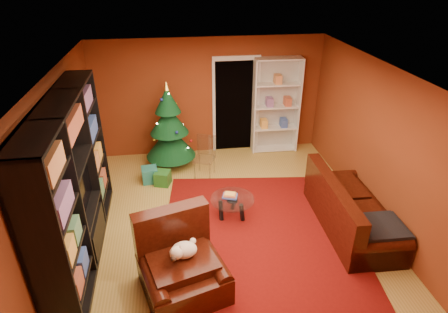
{
  "coord_description": "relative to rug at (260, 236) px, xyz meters",
  "views": [
    {
      "loc": [
        -0.78,
        -5.13,
        4.01
      ],
      "look_at": [
        0.0,
        0.4,
        1.05
      ],
      "focal_mm": 30.0,
      "sensor_mm": 36.0,
      "label": 1
    }
  ],
  "objects": [
    {
      "name": "floor",
      "position": [
        -0.46,
        0.49,
        -0.04
      ],
      "size": [
        5.0,
        5.5,
        0.05
      ],
      "primitive_type": "cube",
      "color": "#A68638",
      "rests_on": "ground"
    },
    {
      "name": "ceiling",
      "position": [
        -0.46,
        0.49,
        2.61
      ],
      "size": [
        5.0,
        5.5,
        0.05
      ],
      "primitive_type": "cube",
      "color": "silver",
      "rests_on": "wall_back"
    },
    {
      "name": "wall_back",
      "position": [
        -0.46,
        3.27,
        1.29
      ],
      "size": [
        5.0,
        0.05,
        2.6
      ],
      "primitive_type": "cube",
      "color": "maroon",
      "rests_on": "ground"
    },
    {
      "name": "wall_left",
      "position": [
        -2.99,
        0.49,
        1.29
      ],
      "size": [
        0.05,
        5.5,
        2.6
      ],
      "primitive_type": "cube",
      "color": "maroon",
      "rests_on": "ground"
    },
    {
      "name": "wall_right",
      "position": [
        2.06,
        0.49,
        1.29
      ],
      "size": [
        0.05,
        5.5,
        2.6
      ],
      "primitive_type": "cube",
      "color": "maroon",
      "rests_on": "ground"
    },
    {
      "name": "doorway",
      "position": [
        0.14,
        3.22,
        1.04
      ],
      "size": [
        1.06,
        0.6,
        2.16
      ],
      "primitive_type": null,
      "color": "black",
      "rests_on": "floor"
    },
    {
      "name": "rug",
      "position": [
        0.0,
        0.0,
        0.0
      ],
      "size": [
        3.53,
        3.99,
        0.02
      ],
      "primitive_type": "cube",
      "rotation": [
        0.0,
        0.0,
        -0.11
      ],
      "color": "#670C09",
      "rests_on": "floor"
    },
    {
      "name": "media_unit",
      "position": [
        -2.74,
        0.12,
        1.19
      ],
      "size": [
        0.54,
        3.14,
        2.4
      ],
      "primitive_type": null,
      "rotation": [
        0.0,
        0.0,
        0.02
      ],
      "color": "black",
      "rests_on": "floor"
    },
    {
      "name": "christmas_tree",
      "position": [
        -1.37,
        2.64,
        0.9
      ],
      "size": [
        1.19,
        1.19,
        1.88
      ],
      "primitive_type": null,
      "rotation": [
        0.0,
        0.0,
        -0.14
      ],
      "color": "black",
      "rests_on": "floor"
    },
    {
      "name": "gift_box_teal",
      "position": [
        -1.82,
        2.0,
        0.14
      ],
      "size": [
        0.34,
        0.34,
        0.31
      ],
      "primitive_type": "cube",
      "rotation": [
        0.0,
        0.0,
        0.13
      ],
      "color": "#1D726A",
      "rests_on": "floor"
    },
    {
      "name": "gift_box_green",
      "position": [
        -1.56,
        1.85,
        0.13
      ],
      "size": [
        0.36,
        0.36,
        0.29
      ],
      "primitive_type": "cube",
      "rotation": [
        0.0,
        0.0,
        -0.3
      ],
      "color": "#1F6420",
      "rests_on": "floor"
    },
    {
      "name": "gift_box_red",
      "position": [
        -1.21,
        3.08,
        0.1
      ],
      "size": [
        0.28,
        0.28,
        0.22
      ],
      "primitive_type": "cube",
      "rotation": [
        0.0,
        0.0,
        -0.28
      ],
      "color": "#AC282A",
      "rests_on": "floor"
    },
    {
      "name": "white_bookshelf",
      "position": [
        1.03,
        3.06,
        1.07
      ],
      "size": [
        1.04,
        0.4,
        2.22
      ],
      "primitive_type": null,
      "rotation": [
        0.0,
        0.0,
        -0.03
      ],
      "color": "white",
      "rests_on": "floor"
    },
    {
      "name": "armchair",
      "position": [
        -1.27,
        -0.94,
        0.43
      ],
      "size": [
        1.41,
        1.41,
        0.89
      ],
      "primitive_type": null,
      "rotation": [
        0.0,
        0.0,
        0.29
      ],
      "color": "black",
      "rests_on": "rug"
    },
    {
      "name": "dog",
      "position": [
        -1.23,
        -0.88,
        0.65
      ],
      "size": [
        0.47,
        0.4,
        0.29
      ],
      "primitive_type": null,
      "rotation": [
        0.0,
        0.0,
        0.29
      ],
      "color": "beige",
      "rests_on": "armchair"
    },
    {
      "name": "sofa",
      "position": [
        1.56,
        0.04,
        0.44
      ],
      "size": [
        0.99,
        2.12,
        0.9
      ],
      "primitive_type": null,
      "rotation": [
        0.0,
        0.0,
        1.55
      ],
      "color": "black",
      "rests_on": "rug"
    },
    {
      "name": "coffee_table",
      "position": [
        -0.36,
        0.59,
        0.19
      ],
      "size": [
        0.95,
        0.95,
        0.48
      ],
      "primitive_type": null,
      "rotation": [
        0.0,
        0.0,
        -0.31
      ],
      "color": "gray",
      "rests_on": "rug"
    },
    {
      "name": "acrylic_chair",
      "position": [
        -0.7,
        2.08,
        0.38
      ],
      "size": [
        0.53,
        0.55,
        0.77
      ],
      "primitive_type": null,
      "rotation": [
        0.0,
        0.0,
        -0.39
      ],
      "color": "#66605B",
      "rests_on": "rug"
    }
  ]
}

